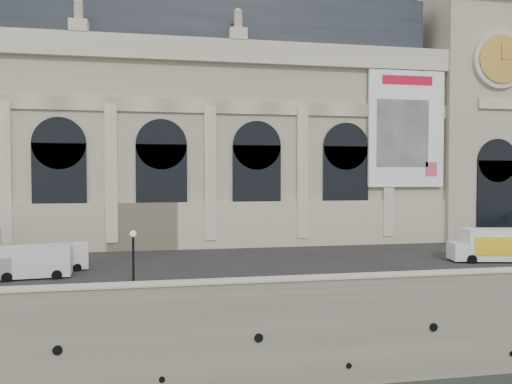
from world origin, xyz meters
TOP-DOWN VIEW (x-y plane):
  - quay at (0.00, 35.00)m, footprint 160.00×70.00m
  - street at (0.00, 14.00)m, footprint 160.00×24.00m
  - parapet at (0.00, 0.60)m, footprint 160.00×1.40m
  - museum at (-5.98, 30.86)m, footprint 69.00×18.70m
  - clock_pavilion at (34.00, 27.93)m, footprint 13.00×14.72m
  - van_b at (-13.84, 9.43)m, footprint 5.69×2.66m
  - van_c at (-12.74, 12.01)m, footprint 5.28×2.93m
  - box_truck at (25.45, 9.49)m, footprint 7.72×3.81m
  - lamp_right at (-5.78, 2.46)m, footprint 0.44×0.44m

SIDE VIEW (x-z plane):
  - quay at x=0.00m, z-range 0.00..6.00m
  - street at x=0.00m, z-range 6.00..6.06m
  - parapet at x=0.00m, z-range 6.01..7.22m
  - van_c at x=-12.74m, z-range 6.02..8.24m
  - van_b at x=-13.84m, z-range 6.03..8.49m
  - box_truck at x=25.45m, z-range 6.01..8.99m
  - lamp_right at x=-5.78m, z-range 5.99..10.26m
  - museum at x=-5.98m, z-range 5.17..34.27m
  - clock_pavilion at x=34.00m, z-range 5.07..41.77m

